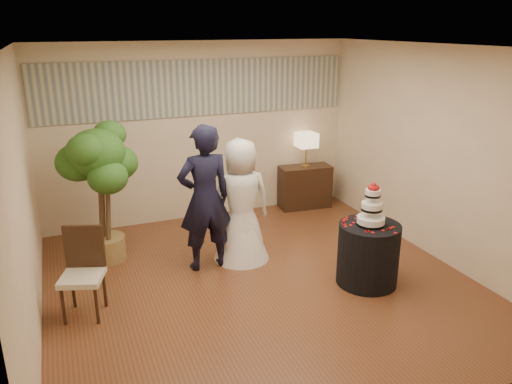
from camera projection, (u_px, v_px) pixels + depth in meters
name	position (u px, v px, depth m)	size (l,w,h in m)	color
floor	(261.00, 283.00, 6.14)	(5.00, 5.00, 0.00)	brown
ceiling	(261.00, 47.00, 5.24)	(5.00, 5.00, 0.00)	white
wall_back	(201.00, 133.00, 7.89)	(5.00, 0.06, 2.80)	beige
wall_front	(397.00, 269.00, 3.49)	(5.00, 0.06, 2.80)	beige
wall_left	(22.00, 202.00, 4.80)	(0.06, 5.00, 2.80)	beige
wall_right	(436.00, 154.00, 6.58)	(0.06, 5.00, 2.80)	beige
mural_border	(199.00, 88.00, 7.65)	(4.90, 0.02, 0.85)	#9B9E8E
groom	(205.00, 199.00, 6.26)	(0.69, 0.45, 1.90)	black
bride	(241.00, 200.00, 6.55)	(0.81, 0.75, 1.66)	white
cake_table	(368.00, 254.00, 6.04)	(0.74, 0.74, 0.77)	black
wedding_cake	(372.00, 204.00, 5.84)	(0.34, 0.34, 0.53)	white
console	(305.00, 187.00, 8.61)	(0.88, 0.39, 0.73)	black
table_lamp	(306.00, 150.00, 8.40)	(0.31, 0.31, 0.58)	beige
ficus_tree	(101.00, 193.00, 6.47)	(0.90, 0.90, 1.89)	#31641F
side_chair	(82.00, 275.00, 5.32)	(0.45, 0.47, 0.98)	black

